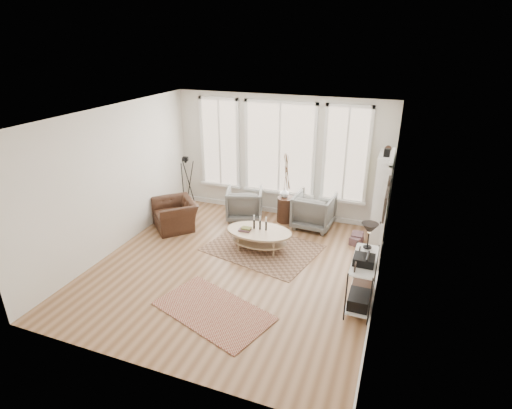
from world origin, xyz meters
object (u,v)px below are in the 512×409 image
at_px(low_shelf, 363,276).
at_px(armchair_left, 245,204).
at_px(armchair_right, 314,211).
at_px(accent_chair, 175,214).
at_px(coffee_table, 259,235).
at_px(bookcase, 382,197).
at_px(side_table, 286,189).

bearing_deg(low_shelf, armchair_left, 141.49).
relative_size(armchair_right, accent_chair, 0.88).
bearing_deg(coffee_table, armchair_right, 60.41).
xyz_separation_m(bookcase, coffee_table, (-2.26, -1.40, -0.62)).
bearing_deg(armchair_right, side_table, -1.28).
height_order(low_shelf, armchair_right, low_shelf).
distance_m(armchair_right, accent_chair, 3.19).
xyz_separation_m(armchair_right, side_table, (-0.69, 0.07, 0.42)).
bearing_deg(side_table, accent_chair, -152.15).
relative_size(bookcase, armchair_left, 2.42).
xyz_separation_m(coffee_table, side_table, (0.13, 1.51, 0.48)).
bearing_deg(armchair_right, bookcase, -177.40).
relative_size(low_shelf, coffee_table, 0.94).
bearing_deg(bookcase, side_table, 177.21).
distance_m(bookcase, accent_chair, 4.60).
bearing_deg(coffee_table, bookcase, 31.81).
bearing_deg(low_shelf, coffee_table, 153.10).
bearing_deg(bookcase, accent_chair, -165.96).
relative_size(bookcase, accent_chair, 2.06).
height_order(bookcase, coffee_table, bookcase).
xyz_separation_m(low_shelf, coffee_table, (-2.20, 1.12, -0.18)).
bearing_deg(bookcase, low_shelf, -91.28).
distance_m(bookcase, coffee_table, 2.73).
distance_m(coffee_table, side_table, 1.59).
bearing_deg(armchair_left, side_table, 173.41).
relative_size(armchair_left, armchair_right, 0.97).
height_order(low_shelf, side_table, side_table).
distance_m(low_shelf, armchair_left, 3.90).
distance_m(low_shelf, coffee_table, 2.48).
height_order(bookcase, armchair_right, bookcase).
xyz_separation_m(coffee_table, accent_chair, (-2.16, 0.30, -0.01)).
bearing_deg(armchair_right, armchair_left, 8.76).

